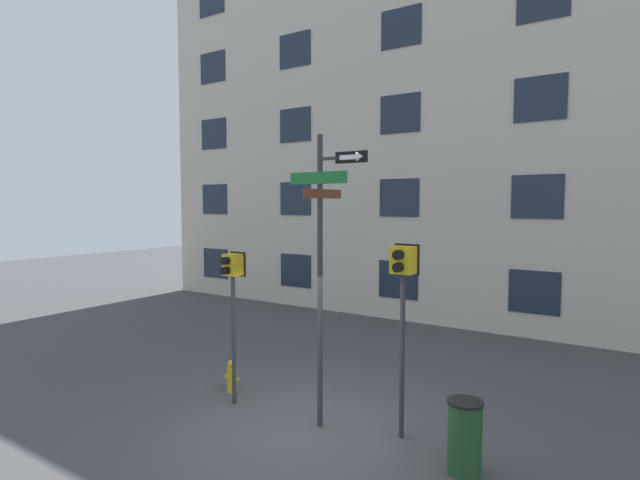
% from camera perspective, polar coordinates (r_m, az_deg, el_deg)
% --- Properties ---
extents(ground_plane, '(60.00, 60.00, 0.00)m').
position_cam_1_polar(ground_plane, '(8.64, -1.81, -20.95)').
color(ground_plane, '#424244').
extents(building_facade, '(24.00, 0.63, 12.88)m').
position_cam_1_polar(building_facade, '(15.56, 16.56, 14.22)').
color(building_facade, beige).
rests_on(building_facade, ground_plane).
extents(street_sign_pole, '(1.40, 1.07, 4.77)m').
position_cam_1_polar(street_sign_pole, '(8.01, 0.36, -1.89)').
color(street_sign_pole, '#2D2D33').
rests_on(street_sign_pole, ground_plane).
extents(pedestrian_signal_left, '(0.36, 0.40, 2.80)m').
position_cam_1_polar(pedestrian_signal_left, '(9.19, -9.94, -5.26)').
color(pedestrian_signal_left, '#2D2D33').
rests_on(pedestrian_signal_left, ground_plane).
extents(pedestrian_signal_right, '(0.41, 0.40, 3.05)m').
position_cam_1_polar(pedestrian_signal_right, '(7.80, 9.44, -5.13)').
color(pedestrian_signal_right, '#2D2D33').
rests_on(pedestrian_signal_right, ground_plane).
extents(fire_hydrant, '(0.36, 0.20, 0.63)m').
position_cam_1_polar(fire_hydrant, '(10.25, -10.04, -15.09)').
color(fire_hydrant, gold).
rests_on(fire_hydrant, ground_plane).
extents(trash_bin, '(0.49, 0.49, 1.02)m').
position_cam_1_polar(trash_bin, '(7.53, 16.21, -20.81)').
color(trash_bin, '#1E4723').
rests_on(trash_bin, ground_plane).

